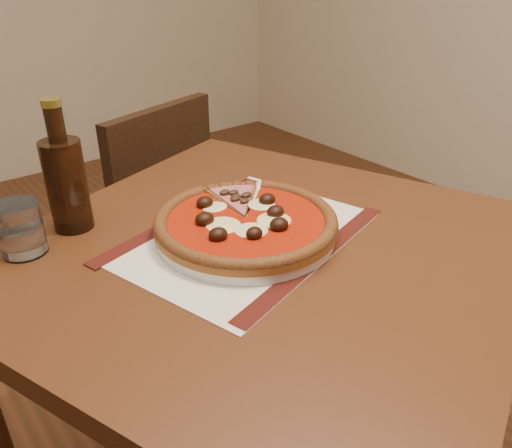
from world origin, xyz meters
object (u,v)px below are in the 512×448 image
at_px(chair_far, 145,216).
at_px(bottle, 66,181).
at_px(pizza, 246,220).
at_px(table, 263,293).
at_px(water_glass, 20,229).
at_px(plate, 246,231).

xyz_separation_m(chair_far, bottle, (-0.35, -0.47, 0.37)).
relative_size(chair_far, pizza, 2.63).
height_order(table, bottle, bottle).
distance_m(chair_far, water_glass, 0.75).
distance_m(plate, pizza, 0.02).
xyz_separation_m(plate, pizza, (-0.00, -0.00, 0.02)).
bearing_deg(pizza, table, -81.02).
distance_m(table, pizza, 0.14).
relative_size(plate, pizza, 0.98).
height_order(table, chair_far, chair_far).
height_order(pizza, water_glass, water_glass).
xyz_separation_m(table, plate, (-0.01, 0.04, 0.11)).
distance_m(pizza, bottle, 0.31).
relative_size(pizza, bottle, 1.36).
bearing_deg(plate, pizza, -116.15).
xyz_separation_m(water_glass, bottle, (0.09, 0.03, 0.05)).
xyz_separation_m(plate, water_glass, (-0.31, 0.18, 0.03)).
distance_m(plate, bottle, 0.32).
height_order(pizza, bottle, bottle).
xyz_separation_m(chair_far, plate, (-0.14, -0.69, 0.29)).
bearing_deg(plate, bottle, 134.76).
distance_m(plate, water_glass, 0.36).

